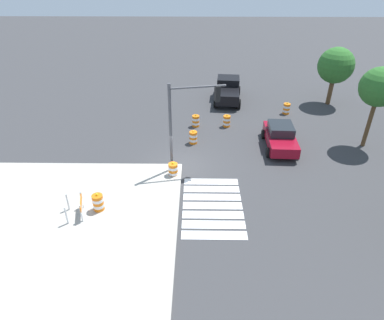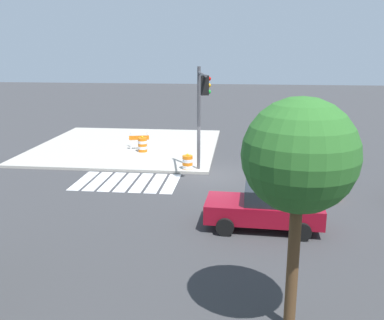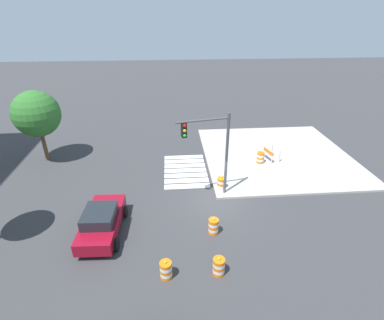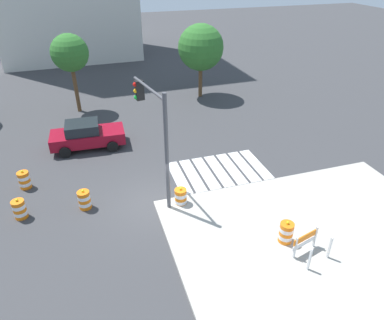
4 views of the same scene
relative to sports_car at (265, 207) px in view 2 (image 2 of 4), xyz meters
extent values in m
plane|color=#38383A|center=(2.60, -6.72, -0.81)|extent=(120.00, 120.00, 0.00)
cube|color=#ADA89E|center=(8.60, -12.72, -0.74)|extent=(12.00, 12.00, 0.15)
cube|color=silver|center=(4.35, -4.92, -0.80)|extent=(0.60, 3.20, 0.02)
cube|color=silver|center=(5.10, -4.92, -0.80)|extent=(0.60, 3.20, 0.02)
cube|color=silver|center=(5.85, -4.92, -0.80)|extent=(0.60, 3.20, 0.02)
cube|color=silver|center=(6.60, -4.92, -0.80)|extent=(0.60, 3.20, 0.02)
cube|color=silver|center=(7.35, -4.92, -0.80)|extent=(0.60, 3.20, 0.02)
cube|color=silver|center=(8.10, -4.92, -0.80)|extent=(0.60, 3.20, 0.02)
cube|color=silver|center=(8.85, -4.92, -0.80)|extent=(0.60, 3.20, 0.02)
cube|color=maroon|center=(0.06, 0.00, -0.13)|extent=(4.37, 2.02, 0.70)
cube|color=#1E2328|center=(-0.19, 0.01, 0.52)|extent=(1.97, 1.68, 0.60)
cylinder|color=black|center=(1.45, 0.89, -0.48)|extent=(0.67, 0.27, 0.66)
cylinder|color=black|center=(1.37, -1.01, -0.48)|extent=(0.67, 0.27, 0.66)
cylinder|color=black|center=(-1.25, 1.00, -0.48)|extent=(0.67, 0.27, 0.66)
cylinder|color=black|center=(-1.33, -0.89, -0.48)|extent=(0.67, 0.27, 0.66)
cylinder|color=orange|center=(-3.26, -5.87, -0.72)|extent=(0.56, 0.56, 0.18)
cylinder|color=white|center=(-3.26, -5.87, -0.54)|extent=(0.56, 0.56, 0.18)
cylinder|color=orange|center=(-3.26, -5.87, -0.36)|extent=(0.56, 0.56, 0.18)
cylinder|color=white|center=(-3.26, -5.87, -0.18)|extent=(0.56, 0.56, 0.18)
cylinder|color=orange|center=(-3.26, -5.87, 0.00)|extent=(0.56, 0.56, 0.18)
sphere|color=yellow|center=(-3.26, -5.87, 0.15)|extent=(0.12, 0.12, 0.12)
cylinder|color=orange|center=(3.80, -7.21, -0.72)|extent=(0.56, 0.56, 0.18)
cylinder|color=white|center=(3.80, -7.21, -0.54)|extent=(0.56, 0.56, 0.18)
cylinder|color=orange|center=(3.80, -7.21, -0.36)|extent=(0.56, 0.56, 0.18)
cylinder|color=white|center=(3.80, -7.21, -0.18)|extent=(0.56, 0.56, 0.18)
cylinder|color=orange|center=(3.80, -7.21, 0.00)|extent=(0.56, 0.56, 0.18)
sphere|color=yellow|center=(3.80, -7.21, 0.15)|extent=(0.12, 0.12, 0.12)
cylinder|color=orange|center=(-0.48, -6.03, -0.72)|extent=(0.56, 0.56, 0.18)
cylinder|color=white|center=(-0.48, -6.03, -0.54)|extent=(0.56, 0.56, 0.18)
cylinder|color=orange|center=(-0.48, -6.03, -0.36)|extent=(0.56, 0.56, 0.18)
cylinder|color=white|center=(-0.48, -6.03, -0.18)|extent=(0.56, 0.56, 0.18)
cylinder|color=orange|center=(-0.48, -6.03, 0.00)|extent=(0.56, 0.56, 0.18)
sphere|color=yellow|center=(-0.48, -6.03, 0.15)|extent=(0.12, 0.12, 0.12)
cylinder|color=orange|center=(-3.26, -3.45, -0.72)|extent=(0.56, 0.56, 0.18)
cylinder|color=white|center=(-3.26, -3.45, -0.54)|extent=(0.56, 0.56, 0.18)
cylinder|color=orange|center=(-3.26, -3.45, -0.36)|extent=(0.56, 0.56, 0.18)
cylinder|color=white|center=(-3.26, -3.45, -0.18)|extent=(0.56, 0.56, 0.18)
cylinder|color=orange|center=(-3.26, -3.45, 0.00)|extent=(0.56, 0.56, 0.18)
sphere|color=yellow|center=(-3.26, -3.45, 0.15)|extent=(0.12, 0.12, 0.12)
cylinder|color=orange|center=(7.14, -10.90, -0.57)|extent=(0.56, 0.56, 0.18)
cylinder|color=white|center=(7.14, -10.90, -0.39)|extent=(0.56, 0.56, 0.18)
cylinder|color=orange|center=(7.14, -10.90, -0.21)|extent=(0.56, 0.56, 0.18)
cylinder|color=white|center=(7.14, -10.90, -0.03)|extent=(0.56, 0.56, 0.18)
cylinder|color=orange|center=(7.14, -10.90, 0.15)|extent=(0.56, 0.56, 0.18)
sphere|color=yellow|center=(7.14, -10.90, 0.30)|extent=(0.12, 0.12, 0.12)
cube|color=silver|center=(7.00, -11.79, -0.16)|extent=(0.09, 0.09, 1.00)
cube|color=silver|center=(7.18, -12.46, -0.16)|extent=(0.09, 0.09, 1.00)
cube|color=silver|center=(8.07, -11.50, -0.16)|extent=(0.09, 0.09, 1.00)
cube|color=silver|center=(8.24, -12.18, -0.16)|extent=(0.09, 0.09, 1.00)
cube|color=orange|center=(7.53, -11.63, 0.09)|extent=(1.27, 0.37, 0.28)
cube|color=white|center=(7.53, -11.63, -0.21)|extent=(1.27, 0.37, 0.20)
cylinder|color=#4C4C51|center=(3.20, -7.32, 2.09)|extent=(0.18, 0.18, 5.50)
cylinder|color=#4C4C51|center=(2.89, -5.75, 4.54)|extent=(0.74, 3.16, 0.12)
cube|color=black|center=(2.67, -4.65, 4.09)|extent=(0.41, 0.34, 0.90)
sphere|color=red|center=(2.49, -4.69, 4.39)|extent=(0.20, 0.20, 0.20)
sphere|color=#F2A514|center=(2.49, -4.69, 4.09)|extent=(0.20, 0.20, 0.20)
sphere|color=green|center=(2.49, -4.69, 3.79)|extent=(0.20, 0.20, 0.20)
cylinder|color=brown|center=(-0.30, 5.99, 0.88)|extent=(0.28, 0.28, 3.40)
sphere|color=#2D6B28|center=(-0.30, 5.99, 3.48)|extent=(2.57, 2.57, 2.57)
camera|label=1|loc=(20.96, -5.83, 10.84)|focal=31.78mm
camera|label=2|loc=(1.03, 15.25, 5.74)|focal=40.16mm
camera|label=3|loc=(-12.62, -3.88, 10.10)|focal=26.97mm
camera|label=4|loc=(0.36, -19.81, 9.47)|focal=32.75mm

